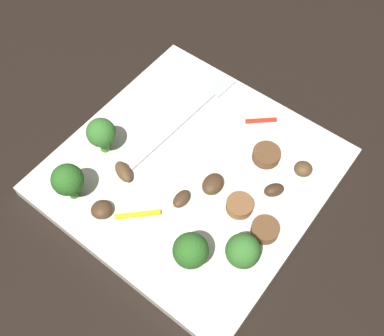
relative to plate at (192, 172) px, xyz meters
The scene contains 18 objects.
ground_plane 0.01m from the plate, ahead, with size 1.40×1.40×0.00m, color black.
plate is the anchor object (origin of this frame).
fork 0.08m from the plate, 38.38° to the left, with size 0.18×0.02×0.00m.
broccoli_floret_0 0.14m from the plate, 142.68° to the left, with size 0.03×0.03×0.05m.
broccoli_floret_1 0.13m from the plate, 119.22° to the right, with size 0.03×0.03×0.05m.
broccoli_floret_2 0.11m from the plate, 112.90° to the left, with size 0.03×0.03×0.05m.
broccoli_floret_3 0.12m from the plate, 142.96° to the right, with size 0.03×0.03×0.05m.
sausage_slice_0 0.09m from the plate, 43.21° to the right, with size 0.03×0.03×0.01m, color brown.
sausage_slice_1 0.11m from the plate, 98.44° to the right, with size 0.03×0.03×0.01m, color brown.
sausage_slice_2 0.07m from the plate, 97.20° to the right, with size 0.03×0.03×0.01m, color brown.
mushroom_0 0.11m from the plate, 157.83° to the left, with size 0.02×0.02×0.01m, color #4C331E.
mushroom_1 0.12m from the plate, 54.64° to the right, with size 0.02×0.02×0.01m, color brown.
mushroom_2 0.09m from the plate, 71.81° to the right, with size 0.02×0.01×0.01m, color #422B19.
mushroom_3 0.08m from the plate, 134.13° to the left, with size 0.03×0.02×0.01m, color brown.
mushroom_4 0.04m from the plate, 99.48° to the right, with size 0.03×0.02×0.01m, color #4C331E.
mushroom_5 0.04m from the plate, 157.48° to the right, with size 0.02×0.01×0.01m, color #4C331E.
pepper_strip_0 0.08m from the plate, behind, with size 0.05×0.00×0.00m, color yellow.
pepper_strip_1 0.11m from the plate, 13.90° to the right, with size 0.04×0.00×0.00m, color red.
Camera 1 is at (-0.21, -0.16, 0.45)m, focal length 41.89 mm.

